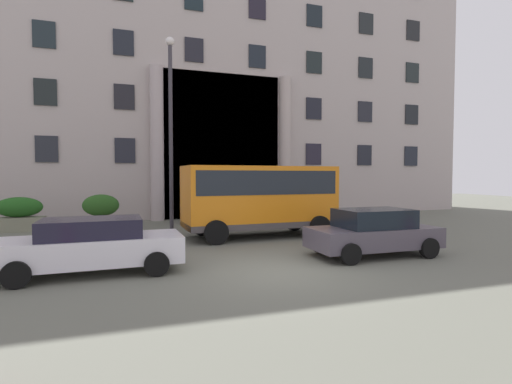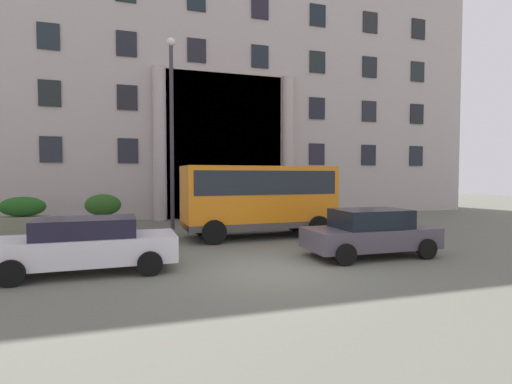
% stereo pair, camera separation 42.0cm
% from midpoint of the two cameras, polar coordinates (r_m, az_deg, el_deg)
% --- Properties ---
extents(ground_plane, '(80.00, 64.00, 0.12)m').
position_cam_midpoint_polar(ground_plane, '(10.37, 2.26, -11.91)').
color(ground_plane, '#606256').
extents(office_building_facade, '(38.16, 9.62, 17.59)m').
position_cam_midpoint_polar(office_building_facade, '(27.82, -11.17, 15.47)').
color(office_building_facade, '#B1A3A0').
rests_on(office_building_facade, ground_plane).
extents(orange_minibus, '(6.15, 2.72, 2.88)m').
position_cam_midpoint_polar(orange_minibus, '(15.71, -0.21, -0.47)').
color(orange_minibus, orange).
rests_on(orange_minibus, ground_plane).
extents(bus_stop_sign, '(0.44, 0.08, 2.83)m').
position_cam_midpoint_polar(bus_stop_sign, '(19.54, 10.64, 0.16)').
color(bus_stop_sign, '#969A1C').
rests_on(bus_stop_sign, ground_plane).
extents(hedge_planter_east, '(1.51, 0.92, 1.71)m').
position_cam_midpoint_polar(hedge_planter_east, '(20.61, -9.46, -2.26)').
color(hedge_planter_east, gray).
rests_on(hedge_planter_east, ground_plane).
extents(hedge_planter_entrance_right, '(1.46, 1.00, 1.45)m').
position_cam_midpoint_polar(hedge_planter_entrance_right, '(22.15, 9.11, -2.25)').
color(hedge_planter_entrance_right, '#706657').
rests_on(hedge_planter_entrance_right, ground_plane).
extents(hedge_planter_entrance_left, '(1.71, 0.87, 1.62)m').
position_cam_midpoint_polar(hedge_planter_entrance_left, '(19.66, -22.52, -2.77)').
color(hedge_planter_entrance_left, gray).
rests_on(hedge_planter_entrance_left, ground_plane).
extents(hedge_planter_far_east, '(2.04, 0.93, 1.54)m').
position_cam_midpoint_polar(hedge_planter_far_east, '(20.45, -32.14, -2.87)').
color(hedge_planter_far_east, gray).
rests_on(hedge_planter_far_east, ground_plane).
extents(parked_sedan_far, '(4.51, 2.00, 1.42)m').
position_cam_midpoint_polar(parked_sedan_far, '(10.87, -24.11, -7.19)').
color(parked_sedan_far, silver).
rests_on(parked_sedan_far, ground_plane).
extents(parked_hatchback_near, '(4.05, 1.96, 1.46)m').
position_cam_midpoint_polar(parked_hatchback_near, '(12.59, 16.05, -5.72)').
color(parked_hatchback_near, '#4C4550').
rests_on(parked_hatchback_near, ground_plane).
extents(lamppost_plaza_centre, '(0.40, 0.40, 8.84)m').
position_cam_midpoint_polar(lamppost_plaza_centre, '(18.53, -13.15, 10.32)').
color(lamppost_plaza_centre, '#38343C').
rests_on(lamppost_plaza_centre, ground_plane).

